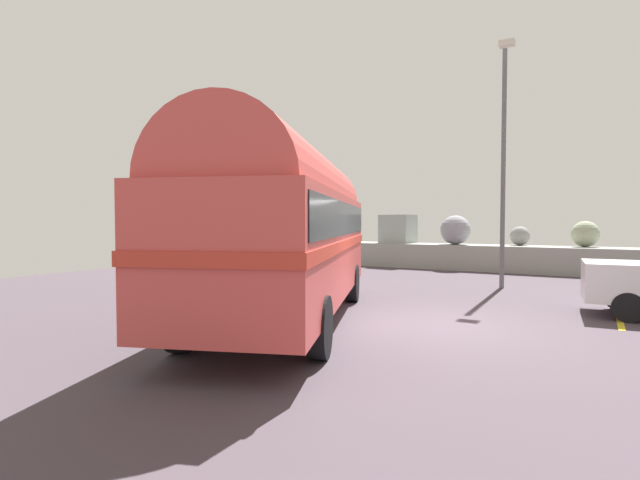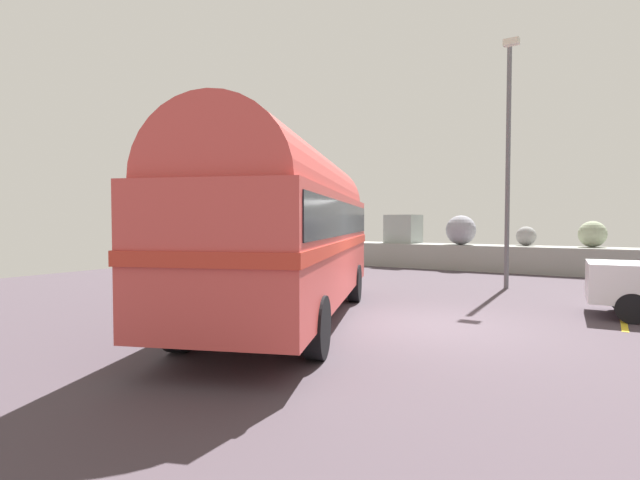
# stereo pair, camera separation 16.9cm
# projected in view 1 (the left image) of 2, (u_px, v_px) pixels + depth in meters

# --- Properties ---
(ground) EXTENTS (32.00, 26.00, 0.02)m
(ground) POSITION_uv_depth(u_px,v_px,m) (431.00, 325.00, 9.46)
(ground) COLOR #423840
(breakwater) EXTENTS (31.36, 2.04, 2.43)m
(breakwater) POSITION_uv_depth(u_px,v_px,m) (510.00, 254.00, 19.74)
(breakwater) COLOR gray
(breakwater) RESTS_ON ground
(vintage_coach) EXTENTS (5.32, 8.87, 3.70)m
(vintage_coach) POSITION_uv_depth(u_px,v_px,m) (288.00, 224.00, 9.78)
(vintage_coach) COLOR black
(vintage_coach) RESTS_ON ground
(lamp_post) EXTENTS (0.45, 0.87, 7.44)m
(lamp_post) POSITION_uv_depth(u_px,v_px,m) (504.00, 156.00, 14.56)
(lamp_post) COLOR #5B5B60
(lamp_post) RESTS_ON ground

